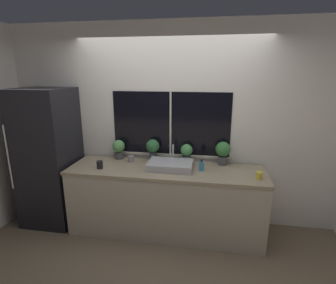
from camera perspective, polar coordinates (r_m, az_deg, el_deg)
ground_plane at (r=3.46m, az=-1.51°, el=-21.59°), size 14.00×14.00×0.00m
wall_back at (r=3.59m, az=0.66°, el=3.53°), size 8.00×0.09×2.70m
wall_left at (r=5.12m, az=-23.85°, el=5.75°), size 0.06×7.00×2.70m
wall_right at (r=4.61m, az=31.40°, el=3.91°), size 0.06×7.00×2.70m
counter at (r=3.51m, az=-0.47°, el=-12.52°), size 2.48×0.70×0.88m
refrigerator at (r=3.95m, az=-24.52°, el=-3.04°), size 0.69×0.70×1.87m
sink at (r=3.32m, az=0.52°, el=-5.04°), size 0.56×0.43×0.25m
potted_plant_far_left at (r=3.71m, az=-10.69°, el=-1.26°), size 0.17×0.17×0.27m
potted_plant_center_left at (r=3.57m, az=-3.36°, el=-1.22°), size 0.18×0.18×0.30m
potted_plant_center_right at (r=3.51m, az=4.06°, el=-2.29°), size 0.16×0.16×0.26m
potted_plant_far_right at (r=3.48m, az=11.87°, el=-1.95°), size 0.20×0.20×0.31m
soap_bottle at (r=3.27m, az=7.29°, el=-5.18°), size 0.06×0.06×0.15m
mug_yellow at (r=3.18m, az=19.25°, el=-6.88°), size 0.07×0.07×0.08m
mug_grey at (r=3.59m, az=-8.03°, el=-3.68°), size 0.08×0.08×0.08m
mug_black at (r=3.43m, az=-14.63°, el=-4.81°), size 0.08×0.08×0.10m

